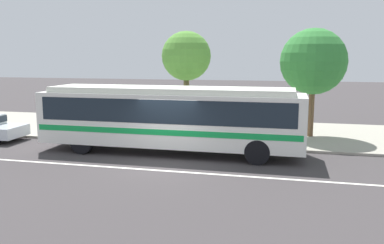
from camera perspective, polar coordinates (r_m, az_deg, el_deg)
The scene contains 8 objects.
ground_plane at distance 15.93m, azimuth -4.31°, elevation -6.07°, with size 120.00×120.00×0.00m, color #3B3738.
sidewalk_slab at distance 22.89m, azimuth 1.39°, elevation -1.21°, with size 60.00×8.00×0.12m, color #9C9789.
lane_stripe_center at distance 15.20m, azimuth -5.24°, elevation -6.82°, with size 56.00×0.16×0.01m, color silver.
transit_bus at distance 17.58m, azimuth -3.11°, elevation 1.00°, with size 11.54×2.62×2.90m.
pedestrian_waiting_near_sign at distance 19.36m, azimuth 9.23°, elevation -0.08°, with size 0.48×0.48×1.69m.
bus_stop_sign at distance 18.93m, azimuth 10.12°, elevation 1.35°, with size 0.10×0.44×2.38m.
street_tree_near_stop at distance 21.65m, azimuth -0.81°, elevation 9.25°, with size 2.62×2.62×5.45m.
street_tree_mid_block at distance 21.48m, azimuth 16.86°, elevation 8.18°, with size 3.35×3.35×5.53m.
Camera 1 is at (4.77, -14.61, 4.17)m, focal length 37.58 mm.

